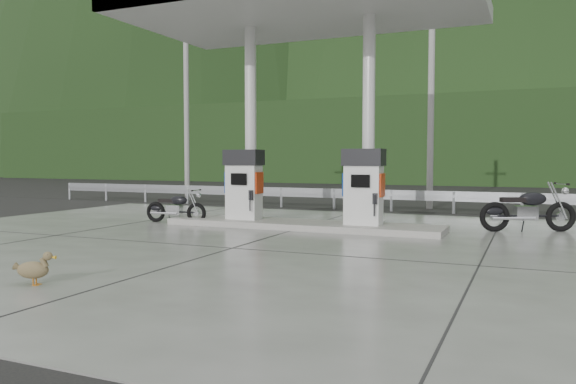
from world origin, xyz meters
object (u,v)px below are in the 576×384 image
at_px(motorcycle_right, 528,210).
at_px(duck, 33,270).
at_px(motorcycle_left, 176,208).
at_px(gas_pump_left, 244,185).
at_px(gas_pump_right, 364,187).

height_order(motorcycle_right, duck, motorcycle_right).
bearing_deg(motorcycle_left, motorcycle_right, 5.12).
xyz_separation_m(gas_pump_left, gas_pump_right, (3.20, 0.00, 0.00)).
relative_size(gas_pump_left, duck, 3.32).
height_order(gas_pump_left, duck, gas_pump_left).
relative_size(gas_pump_left, motorcycle_left, 1.09).
height_order(motorcycle_left, duck, motorcycle_left).
distance_m(motorcycle_right, duck, 10.74).
bearing_deg(motorcycle_right, gas_pump_right, 178.60).
xyz_separation_m(gas_pump_right, motorcycle_left, (-5.14, -0.26, -0.66)).
distance_m(gas_pump_left, duck, 7.41).
bearing_deg(motorcycle_right, motorcycle_left, 167.46).
bearing_deg(gas_pump_left, gas_pump_right, 0.00).
xyz_separation_m(gas_pump_left, duck, (0.65, -7.33, -0.85)).
bearing_deg(motorcycle_right, gas_pump_left, 168.47).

